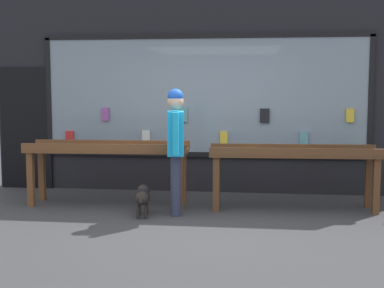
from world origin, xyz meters
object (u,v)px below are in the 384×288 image
object	(u,v)px
display_table_left	(108,155)
display_table_right	(294,159)
person_browsing	(176,141)
small_dog	(142,197)

from	to	relation	value
display_table_left	display_table_right	world-z (taller)	display_table_left
person_browsing	small_dog	size ratio (longest dim) A/B	2.80
display_table_right	small_dog	world-z (taller)	display_table_right
display_table_left	person_browsing	bearing A→B (deg)	-25.91
small_dog	display_table_left	bearing A→B (deg)	36.23
small_dog	display_table_right	bearing A→B (deg)	-80.53
display_table_right	person_browsing	bearing A→B (deg)	-161.70
person_browsing	display_table_right	bearing A→B (deg)	-80.52
person_browsing	small_dog	distance (m)	0.89
small_dog	person_browsing	bearing A→B (deg)	-81.63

